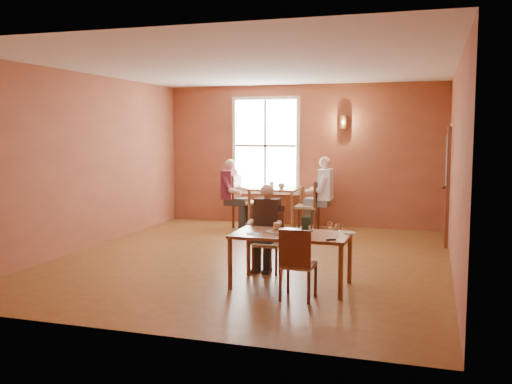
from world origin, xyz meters
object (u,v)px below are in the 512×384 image
(diner_white, at_px, (308,195))
(diner_main, at_px, (267,231))
(chair_diner_main, at_px, (268,243))
(second_table, at_px, (276,208))
(main_table, at_px, (291,260))
(chair_empty, at_px, (298,263))
(diner_maroon, at_px, (245,194))
(chair_diner_white, at_px, (307,205))
(chair_diner_maroon, at_px, (246,201))

(diner_white, bearing_deg, diner_main, -177.10)
(chair_diner_main, height_order, second_table, same)
(main_table, xyz_separation_m, diner_white, (-0.68, 4.24, 0.38))
(chair_empty, distance_m, diner_white, 4.84)
(second_table, xyz_separation_m, diner_maroon, (-0.68, 0.00, 0.27))
(chair_empty, xyz_separation_m, diner_maroon, (-2.26, 4.75, 0.26))
(chair_diner_main, distance_m, diner_main, 0.18)
(diner_main, xyz_separation_m, chair_empty, (0.72, -1.13, -0.16))
(second_table, distance_m, chair_diner_white, 0.65)
(second_table, relative_size, diner_maroon, 0.70)
(diner_white, bearing_deg, chair_diner_main, -177.08)
(chair_diner_white, bearing_deg, main_table, -170.45)
(chair_empty, bearing_deg, chair_diner_maroon, 116.61)
(chair_diner_white, height_order, diner_white, diner_white)
(diner_main, distance_m, diner_white, 3.63)
(chair_diner_main, distance_m, chair_empty, 1.36)
(main_table, height_order, diner_maroon, diner_maroon)
(chair_empty, relative_size, chair_diner_maroon, 0.80)
(diner_main, height_order, chair_diner_white, diner_main)
(chair_diner_main, relative_size, diner_main, 0.71)
(chair_diner_maroon, relative_size, diner_maroon, 0.79)
(diner_main, bearing_deg, diner_white, -87.10)
(chair_diner_main, distance_m, second_table, 3.69)
(chair_diner_main, bearing_deg, chair_diner_maroon, -67.14)
(chair_diner_main, height_order, chair_diner_maroon, chair_diner_maroon)
(diner_white, bearing_deg, chair_empty, -169.28)
(second_table, xyz_separation_m, chair_diner_maroon, (-0.65, 0.00, 0.12))
(chair_diner_main, bearing_deg, chair_empty, 121.66)
(main_table, relative_size, chair_diner_main, 1.75)
(chair_diner_white, bearing_deg, diner_white, -90.00)
(diner_main, xyz_separation_m, chair_diner_white, (-0.21, 3.62, -0.10))
(main_table, relative_size, diner_maroon, 1.08)
(diner_white, bearing_deg, chair_diner_maroon, 90.00)
(second_table, xyz_separation_m, chair_diner_white, (0.65, 0.00, 0.08))
(chair_diner_maroon, bearing_deg, second_table, 90.00)
(main_table, height_order, chair_empty, chair_empty)
(main_table, xyz_separation_m, chair_diner_maroon, (-2.01, 4.24, 0.19))
(second_table, height_order, diner_white, diner_white)
(main_table, distance_m, chair_diner_maroon, 4.70)
(diner_white, height_order, chair_diner_maroon, diner_white)
(chair_empty, xyz_separation_m, chair_diner_white, (-0.93, 4.75, 0.07))
(diner_white, bearing_deg, chair_diner_white, 90.00)
(second_table, height_order, chair_diner_maroon, chair_diner_maroon)
(chair_diner_main, distance_m, chair_diner_maroon, 3.90)
(diner_white, bearing_deg, second_table, 90.00)
(chair_empty, bearing_deg, main_table, 114.38)
(chair_diner_maroon, height_order, diner_maroon, diner_maroon)
(main_table, xyz_separation_m, diner_main, (-0.50, 0.62, 0.25))
(main_table, distance_m, diner_main, 0.83)
(diner_maroon, bearing_deg, chair_diner_white, 90.00)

